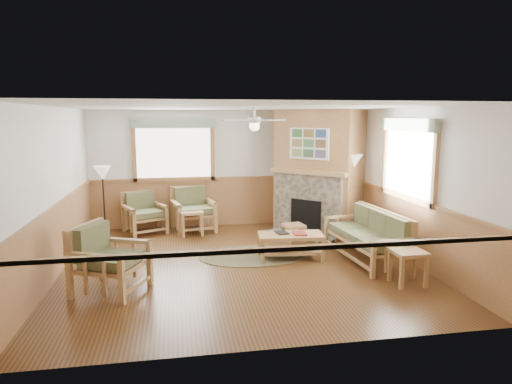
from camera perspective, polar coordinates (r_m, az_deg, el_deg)
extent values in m
cube|color=#4E2F15|center=(8.06, -1.96, -9.01)|extent=(6.00, 6.00, 0.01)
cube|color=white|center=(7.65, -2.07, 10.60)|extent=(6.00, 6.00, 0.01)
cube|color=silver|center=(10.69, -4.27, 2.95)|extent=(6.00, 0.02, 2.70)
cube|color=silver|center=(4.84, 3.00, -4.74)|extent=(6.00, 0.02, 2.70)
cube|color=silver|center=(7.91, -24.08, -0.07)|extent=(0.02, 6.00, 2.70)
cube|color=silver|center=(8.68, 18.01, 1.05)|extent=(0.02, 6.00, 2.70)
cylinder|color=brown|center=(8.50, -0.48, -7.95)|extent=(2.42, 2.42, 0.01)
cube|color=maroon|center=(8.22, 5.48, -5.07)|extent=(0.24, 0.31, 0.03)
cube|color=black|center=(8.26, 3.24, -5.01)|extent=(0.24, 0.30, 0.03)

